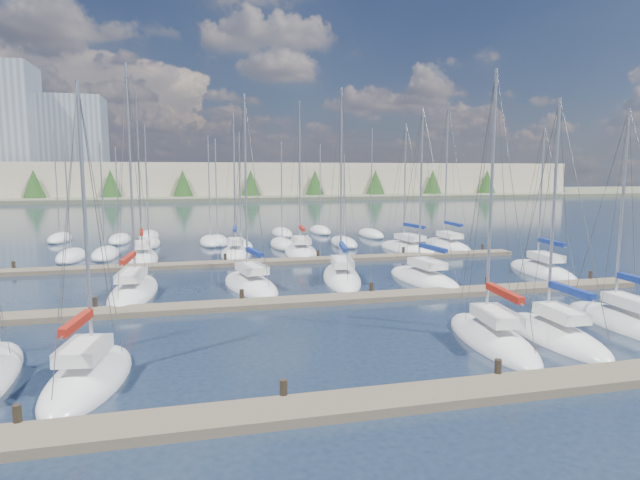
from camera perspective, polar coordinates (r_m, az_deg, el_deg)
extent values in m
plane|color=#1F2C3F|center=(74.56, -8.53, 1.36)|extent=(400.00, 400.00, 0.00)
cube|color=#6B5E4C|center=(18.86, 9.18, -16.37)|extent=(44.00, 1.80, 0.35)
cylinder|color=#2D261C|center=(19.00, -29.54, -16.59)|extent=(0.26, 0.26, 1.10)
cylinder|color=#2D261C|center=(18.53, -3.91, -16.22)|extent=(0.26, 0.26, 1.10)
cylinder|color=#2D261C|center=(21.30, 18.43, -13.38)|extent=(0.26, 0.26, 1.10)
cube|color=#6B5E4C|center=(31.54, -0.88, -6.50)|extent=(44.00, 1.80, 0.35)
cylinder|color=#2D261C|center=(32.03, -22.83, -6.60)|extent=(0.26, 0.26, 1.10)
cylinder|color=#2D261C|center=(31.75, -8.34, -6.20)|extent=(0.26, 0.26, 1.10)
cylinder|color=#2D261C|center=(33.44, 5.49, -5.46)|extent=(0.26, 0.26, 1.10)
cylinder|color=#2D261C|center=(36.83, 17.35, -4.57)|extent=(0.26, 0.26, 1.10)
cylinder|color=#2D261C|center=(41.51, 26.86, -3.71)|extent=(0.26, 0.26, 1.10)
cube|color=#6B5E4C|center=(45.02, -4.91, -2.32)|extent=(44.00, 1.80, 0.35)
cylinder|color=#2D261C|center=(47.20, -29.86, -2.65)|extent=(0.26, 0.26, 1.10)
cylinder|color=#2D261C|center=(45.63, -20.16, -2.43)|extent=(0.26, 0.26, 1.10)
cylinder|color=#2D261C|center=(45.44, -10.08, -2.12)|extent=(0.26, 0.26, 1.10)
cylinder|color=#2D261C|center=(46.64, -0.22, -1.76)|extent=(0.26, 0.26, 1.10)
cylinder|color=#2D261C|center=(49.13, 8.88, -1.39)|extent=(0.26, 0.26, 1.10)
cylinder|color=#2D261C|center=(52.72, 16.93, -1.02)|extent=(0.26, 0.26, 1.10)
ellipsoid|color=white|center=(52.92, 9.30, -1.04)|extent=(4.44, 9.40, 1.60)
cube|color=silver|center=(52.36, 9.59, 0.30)|extent=(2.18, 3.38, 0.50)
cylinder|color=#9EA0A5|center=(52.99, 9.04, 6.15)|extent=(0.14, 0.14, 11.12)
cylinder|color=#9EA0A5|center=(51.63, 10.03, 1.36)|extent=(0.64, 3.77, 0.10)
cube|color=navy|center=(51.62, 10.03, 1.49)|extent=(0.79, 3.50, 0.30)
ellipsoid|color=white|center=(50.23, -2.06, -1.40)|extent=(3.93, 9.13, 1.60)
cube|color=maroon|center=(50.23, -2.06, -1.40)|extent=(2.00, 4.40, 0.12)
cube|color=silver|center=(49.61, -2.01, 0.01)|extent=(1.96, 3.26, 0.50)
cylinder|color=#9EA0A5|center=(50.34, -2.17, 7.25)|extent=(0.14, 0.14, 13.00)
cylinder|color=#9EA0A5|center=(48.78, -1.94, 1.12)|extent=(0.52, 3.71, 0.10)
cube|color=maroon|center=(48.77, -1.94, 1.26)|extent=(0.68, 3.43, 0.30)
ellipsoid|color=white|center=(49.53, -18.39, -1.90)|extent=(3.24, 8.82, 1.60)
cube|color=black|center=(49.53, -18.39, -1.90)|extent=(1.66, 4.24, 0.12)
cube|color=silver|center=(48.92, -18.45, -0.47)|extent=(1.66, 3.12, 0.50)
cylinder|color=#9EA0A5|center=(49.63, -18.76, 7.21)|extent=(0.14, 0.14, 13.61)
cylinder|color=#9EA0A5|center=(48.11, -18.51, 0.66)|extent=(0.37, 3.63, 0.10)
cube|color=maroon|center=(48.09, -18.51, 0.80)|extent=(0.55, 3.35, 0.30)
ellipsoid|color=white|center=(55.70, 13.42, -0.73)|extent=(3.16, 9.51, 1.60)
cube|color=black|center=(55.70, 13.42, -0.73)|extent=(1.63, 4.57, 0.12)
cube|color=silver|center=(55.11, 13.67, 0.54)|extent=(1.65, 3.35, 0.50)
cylinder|color=#9EA0A5|center=(55.85, 13.34, 7.23)|extent=(0.14, 0.14, 13.31)
cylinder|color=#9EA0A5|center=(54.32, 14.04, 1.55)|extent=(0.28, 3.95, 0.10)
cube|color=navy|center=(54.31, 14.04, 1.67)|extent=(0.46, 3.64, 0.30)
ellipsoid|color=white|center=(49.70, -8.97, -1.58)|extent=(3.46, 7.51, 1.60)
cube|color=silver|center=(49.15, -9.01, -0.15)|extent=(1.73, 2.69, 0.50)
cylinder|color=#9EA0A5|center=(49.69, -9.11, 6.49)|extent=(0.14, 0.14, 11.85)
cylinder|color=#9EA0A5|center=(48.45, -9.05, 0.99)|extent=(0.45, 3.04, 0.10)
cube|color=navy|center=(48.44, -9.06, 1.13)|extent=(0.62, 2.82, 0.30)
ellipsoid|color=white|center=(25.85, 17.81, -10.23)|extent=(3.35, 8.06, 1.60)
cube|color=maroon|center=(25.85, 17.81, -10.23)|extent=(1.71, 3.88, 0.12)
cube|color=silver|center=(25.15, 18.31, -7.66)|extent=(1.66, 2.88, 0.50)
cylinder|color=#9EA0A5|center=(25.27, 17.80, 4.57)|extent=(0.14, 0.14, 11.06)
cylinder|color=#9EA0A5|center=(24.36, 19.04, -5.64)|extent=(0.49, 3.27, 0.10)
cube|color=maroon|center=(24.33, 19.05, -5.36)|extent=(0.66, 3.04, 0.30)
ellipsoid|color=white|center=(35.71, -19.24, -5.43)|extent=(3.42, 9.47, 1.60)
cube|color=silver|center=(35.00, -19.47, -3.52)|extent=(1.72, 3.36, 0.50)
cylinder|color=#9EA0A5|center=(35.61, -19.56, 6.90)|extent=(0.14, 0.14, 13.15)
cylinder|color=#9EA0A5|center=(34.11, -19.77, -2.02)|extent=(0.44, 3.89, 0.10)
cube|color=maroon|center=(34.09, -19.78, -1.82)|extent=(0.61, 3.60, 0.30)
ellipsoid|color=white|center=(38.37, 10.99, -4.28)|extent=(3.55, 8.66, 1.60)
cube|color=black|center=(38.37, 10.99, -4.28)|extent=(1.81, 4.17, 0.12)
cube|color=silver|center=(37.78, 11.36, -2.46)|extent=(1.79, 3.08, 0.50)
cylinder|color=#9EA0A5|center=(38.20, 10.72, 5.53)|extent=(0.14, 0.14, 10.93)
cylinder|color=#9EA0A5|center=(37.04, 11.93, -1.03)|extent=(0.44, 3.53, 0.10)
cube|color=navy|center=(37.03, 11.94, -0.84)|extent=(0.61, 3.27, 0.30)
ellipsoid|color=white|center=(27.25, 23.72, -9.60)|extent=(2.56, 7.27, 1.60)
cube|color=silver|center=(26.63, 24.32, -7.12)|extent=(1.36, 2.56, 0.50)
cylinder|color=#9EA0A5|center=(26.66, 23.67, 3.13)|extent=(0.14, 0.14, 9.85)
cylinder|color=#9EA0A5|center=(25.95, 25.19, -5.15)|extent=(0.20, 3.02, 0.10)
cube|color=navy|center=(25.92, 25.20, -4.89)|extent=(0.40, 2.79, 0.30)
ellipsoid|color=white|center=(38.39, 2.32, -4.14)|extent=(4.37, 9.80, 1.60)
cube|color=silver|center=(37.68, 2.39, -2.35)|extent=(2.03, 3.53, 0.50)
cylinder|color=#9EA0A5|center=(38.37, 2.28, 6.77)|extent=(0.14, 0.14, 12.42)
cylinder|color=#9EA0A5|center=(36.77, 2.51, -0.94)|extent=(0.87, 3.93, 0.10)
cube|color=navy|center=(36.75, 2.51, -0.75)|extent=(1.01, 3.65, 0.30)
ellipsoid|color=white|center=(36.08, -7.44, -4.95)|extent=(4.18, 8.35, 1.60)
cube|color=maroon|center=(36.08, -7.44, -4.95)|extent=(2.12, 4.03, 0.12)
cube|color=silver|center=(35.45, -7.29, -3.02)|extent=(2.01, 3.02, 0.50)
cylinder|color=#9EA0A5|center=(35.88, -7.92, 6.00)|extent=(0.14, 0.14, 11.59)
cylinder|color=#9EA0A5|center=(34.67, -7.01, -1.49)|extent=(0.70, 3.31, 0.10)
cube|color=navy|center=(34.66, -7.01, -1.29)|extent=(0.85, 3.09, 0.30)
ellipsoid|color=white|center=(21.98, -23.42, -13.66)|extent=(3.54, 7.10, 1.60)
cube|color=silver|center=(21.25, -23.89, -10.70)|extent=(1.74, 2.56, 0.50)
cylinder|color=#9EA0A5|center=(21.18, -23.78, 2.08)|extent=(0.14, 0.14, 9.78)
cylinder|color=#9EA0A5|center=(20.47, -24.53, -8.36)|extent=(0.53, 2.84, 0.10)
cube|color=maroon|center=(20.43, -24.55, -8.03)|extent=(0.70, 2.64, 0.30)
ellipsoid|color=white|center=(30.98, 29.60, -7.93)|extent=(2.63, 8.00, 1.60)
cube|color=silver|center=(30.39, 30.24, -5.73)|extent=(1.36, 2.82, 0.50)
cylinder|color=#9EA0A5|center=(30.55, 29.53, 3.07)|extent=(0.14, 0.14, 9.65)
ellipsoid|color=white|center=(43.87, 22.59, -3.25)|extent=(3.50, 8.67, 1.60)
cube|color=silver|center=(43.30, 22.95, -1.66)|extent=(1.74, 3.09, 0.50)
cylinder|color=#9EA0A5|center=(43.81, 22.53, 4.70)|extent=(0.14, 0.14, 9.98)
cylinder|color=#9EA0A5|center=(42.59, 23.49, -0.40)|extent=(0.48, 3.54, 0.10)
cube|color=navy|center=(42.57, 23.50, -0.24)|extent=(0.65, 3.28, 0.30)
cylinder|color=#9EA0A5|center=(65.23, -26.31, 5.56)|extent=(0.12, 0.12, 11.20)
ellipsoid|color=white|center=(65.64, -26.00, 0.10)|extent=(2.20, 6.40, 1.40)
cylinder|color=#9EA0A5|center=(57.39, -11.01, 5.51)|extent=(0.12, 0.12, 10.14)
ellipsoid|color=white|center=(57.84, -10.87, -0.16)|extent=(2.20, 6.40, 1.40)
cylinder|color=#9EA0A5|center=(57.14, -11.75, 5.65)|extent=(0.12, 0.12, 10.49)
ellipsoid|color=white|center=(57.61, -11.59, -0.21)|extent=(2.20, 6.40, 1.40)
cylinder|color=#9EA0A5|center=(66.34, 0.02, 5.84)|extent=(0.12, 0.12, 10.06)
ellipsoid|color=white|center=(66.74, 0.02, 0.96)|extent=(2.20, 6.40, 1.40)
cylinder|color=#9EA0A5|center=(61.64, -20.82, 4.94)|extent=(0.12, 0.12, 9.39)
ellipsoid|color=white|center=(62.06, -20.59, 0.00)|extent=(2.20, 6.40, 1.40)
cylinder|color=#9EA0A5|center=(51.06, -25.37, 4.56)|extent=(0.12, 0.12, 9.85)
ellipsoid|color=white|center=(51.57, -25.02, -1.64)|extent=(2.20, 6.40, 1.40)
cylinder|color=#9EA0A5|center=(51.23, -22.20, 4.42)|extent=(0.12, 0.12, 9.30)
ellipsoid|color=white|center=(51.73, -21.91, -1.45)|extent=(2.20, 6.40, 1.40)
cylinder|color=#9EA0A5|center=(62.82, 5.53, 6.46)|extent=(0.12, 0.12, 11.68)
ellipsoid|color=white|center=(63.25, 5.45, 0.57)|extent=(2.20, 6.40, 1.40)
cylinder|color=#9EA0A5|center=(53.98, -4.11, 5.31)|extent=(0.12, 0.12, 9.76)
ellipsoid|color=white|center=(54.46, -4.05, -0.51)|extent=(2.20, 6.40, 1.40)
cylinder|color=#9EA0A5|center=(63.91, -18.01, 6.27)|extent=(0.12, 0.12, 11.95)
ellipsoid|color=white|center=(64.33, -17.78, 0.37)|extent=(2.20, 6.40, 1.40)
cylinder|color=#9EA0A5|center=(55.23, 2.58, 4.70)|extent=(0.12, 0.12, 8.46)
ellipsoid|color=white|center=(55.67, 2.55, -0.33)|extent=(2.20, 6.40, 1.40)
cylinder|color=#9EA0A5|center=(57.51, -17.95, 4.28)|extent=(0.12, 0.12, 8.12)
ellipsoid|color=white|center=(57.93, -17.77, -0.37)|extent=(2.20, 6.40, 1.40)
cylinder|color=#9EA0A5|center=(63.88, -4.10, 5.74)|extent=(0.12, 0.12, 10.00)
ellipsoid|color=white|center=(64.29, -4.06, 0.70)|extent=(2.20, 6.40, 1.40)
cylinder|color=#9EA0A5|center=(53.06, -8.53, 5.63)|extent=(0.12, 0.12, 10.54)
ellipsoid|color=white|center=(53.56, -8.41, -0.71)|extent=(2.20, 6.40, 1.40)
cube|color=#666B51|center=(164.14, -11.53, 4.72)|extent=(400.00, 60.00, 1.00)
cube|color=beige|center=(154.78, -7.69, 6.32)|extent=(200.00, 12.00, 10.00)
cube|color=slate|center=(182.02, -24.71, 9.01)|extent=(18.00, 15.00, 30.00)
cone|color=#284C1E|center=(151.50, -28.21, 5.11)|extent=(6.00, 6.00, 8.00)
cone|color=#284C1E|center=(148.12, -21.42, 5.44)|extent=(6.00, 6.00, 8.00)
cone|color=#284C1E|center=(146.89, -14.41, 5.71)|extent=(6.00, 6.00, 8.00)
cone|color=#284C1E|center=(147.85, -7.39, 5.89)|extent=(6.00, 6.00, 8.00)
cone|color=#284C1E|center=(150.97, -0.55, 5.98)|extent=(6.00, 6.00, 8.00)
cone|color=#284C1E|center=(156.12, 5.93, 5.98)|extent=(6.00, 6.00, 8.00)
cone|color=#284C1E|center=(163.10, 11.92, 5.92)|extent=(6.00, 6.00, 8.00)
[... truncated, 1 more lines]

